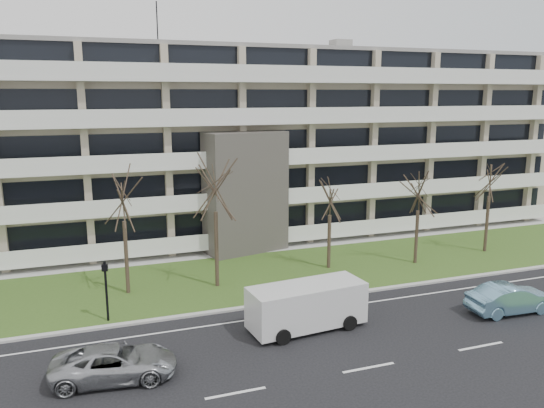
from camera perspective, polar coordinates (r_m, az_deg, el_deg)
name	(u,v)px	position (r m, az deg, el deg)	size (l,w,h in m)	color
ground	(369,368)	(24.49, 10.35, -16.94)	(160.00, 160.00, 0.00)	black
grass_verge	(270,274)	(35.34, -0.20, -7.49)	(90.00, 10.00, 0.06)	#36531B
curb	(299,300)	(30.96, 2.90, -10.30)	(90.00, 0.35, 0.12)	#B2B2AD
sidewalk	(246,251)	(40.32, -2.79, -5.03)	(90.00, 2.00, 0.08)	#B2B2AD
lane_edge_line	(309,311)	(29.70, 4.02, -11.42)	(90.00, 0.12, 0.01)	white
apartment_building	(222,143)	(45.36, -5.39, 6.57)	(60.50, 15.10, 18.75)	tan
silver_pickup	(114,363)	(23.91, -16.59, -16.08)	(2.35, 5.10, 1.42)	#A3A6AA
blue_sedan	(511,299)	(31.95, 24.29, -9.25)	(1.68, 4.81, 1.59)	#6EA1BF
white_van	(308,302)	(27.22, 3.90, -10.50)	(6.13, 2.89, 2.30)	silver
pedestrian_signal	(106,284)	(28.92, -17.44, -8.16)	(0.34, 0.28, 3.29)	black
tree_2	(123,192)	(31.56, -15.78, 1.25)	(3.96, 3.96, 7.93)	#382B21
tree_3	(215,182)	(31.62, -6.14, 2.41)	(4.23, 4.23, 8.45)	#382B21
tree_4	(330,194)	(35.35, 6.28, 1.10)	(3.33, 3.33, 6.67)	#382B21
tree_5	(419,190)	(37.56, 15.54, 1.48)	(3.38, 3.38, 6.77)	#382B21
tree_6	(491,174)	(42.01, 22.49, 2.96)	(3.80, 3.80, 7.59)	#382B21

